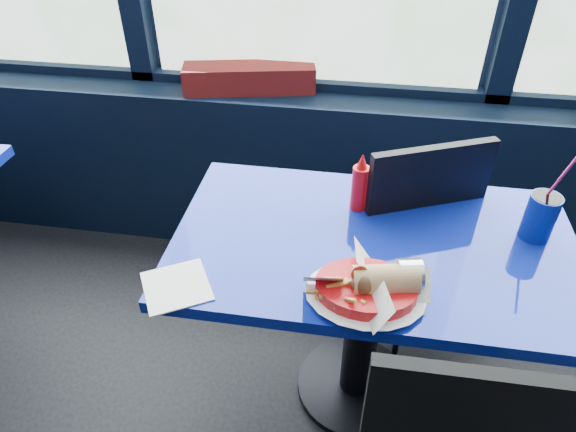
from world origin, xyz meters
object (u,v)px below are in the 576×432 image
object	(u,v)px
ketchup_bottle	(360,185)
soda_cup	(540,216)
near_table	(368,283)
chair_near_back	(429,230)
food_basket	(368,287)
planter_box	(249,78)

from	to	relation	value
ketchup_bottle	soda_cup	size ratio (longest dim) A/B	0.65
near_table	chair_near_back	world-z (taller)	chair_near_back
chair_near_back	food_basket	bearing A→B (deg)	44.72
chair_near_back	ketchup_bottle	xyz separation A→B (m)	(-0.27, -0.17, 0.28)
food_basket	ketchup_bottle	xyz separation A→B (m)	(-0.04, 0.39, 0.05)
near_table	planter_box	distance (m)	1.09
chair_near_back	ketchup_bottle	world-z (taller)	chair_near_back
soda_cup	food_basket	bearing A→B (deg)	-145.52
chair_near_back	food_basket	world-z (taller)	chair_near_back
near_table	soda_cup	xyz separation A→B (m)	(0.47, 0.10, 0.26)
chair_near_back	soda_cup	distance (m)	0.44
planter_box	ketchup_bottle	world-z (taller)	ketchup_bottle
food_basket	ketchup_bottle	bearing A→B (deg)	110.13
planter_box	soda_cup	distance (m)	1.31
near_table	planter_box	world-z (taller)	planter_box
near_table	ketchup_bottle	distance (m)	0.32
food_basket	soda_cup	world-z (taller)	soda_cup
planter_box	food_basket	size ratio (longest dim) A/B	1.78
near_table	soda_cup	world-z (taller)	soda_cup
ketchup_bottle	chair_near_back	bearing A→B (deg)	31.72
ketchup_bottle	soda_cup	world-z (taller)	soda_cup
planter_box	ketchup_bottle	distance (m)	0.89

